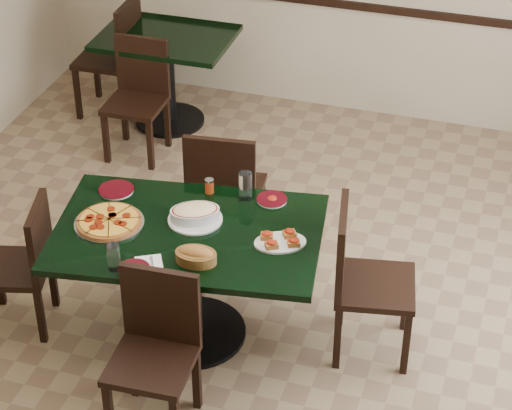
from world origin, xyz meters
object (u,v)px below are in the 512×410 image
(back_chair_near, at_px, (139,91))
(bread_basket, at_px, (196,256))
(chair_far, at_px, (224,188))
(back_table, at_px, (167,62))
(main_table, at_px, (189,257))
(bruschetta_platter, at_px, (280,240))
(chair_near, at_px, (156,343))
(chair_right, at_px, (360,274))
(back_chair_left, at_px, (117,51))
(lasagna_casserole, at_px, (195,213))
(chair_left, at_px, (26,260))
(pepperoni_pizza, at_px, (109,221))

(back_chair_near, relative_size, bread_basket, 3.84)
(chair_far, bearing_deg, back_table, -63.99)
(main_table, height_order, bruschetta_platter, bruschetta_platter)
(main_table, distance_m, back_table, 2.57)
(back_chair_near, bearing_deg, back_table, 83.18)
(chair_near, distance_m, back_chair_near, 2.79)
(back_table, relative_size, chair_far, 1.07)
(chair_right, distance_m, back_chair_left, 3.28)
(chair_near, xyz_separation_m, bruschetta_platter, (0.46, 0.68, 0.28))
(chair_right, xyz_separation_m, lasagna_casserole, (-0.93, -0.08, 0.27))
(chair_left, relative_size, lasagna_casserole, 2.56)
(chair_right, bearing_deg, lasagna_casserole, 84.79)
(chair_near, height_order, pepperoni_pizza, chair_near)
(back_table, relative_size, back_chair_left, 1.05)
(main_table, distance_m, back_chair_near, 2.19)
(chair_near, relative_size, bread_basket, 3.86)
(chair_left, relative_size, pepperoni_pizza, 2.14)
(chair_near, distance_m, bruschetta_platter, 0.86)
(chair_near, bearing_deg, bread_basket, 75.59)
(chair_left, bearing_deg, lasagna_casserole, 91.91)
(chair_right, distance_m, bread_basket, 0.95)
(chair_right, xyz_separation_m, bread_basket, (-0.80, -0.44, 0.26))
(chair_near, height_order, back_chair_near, chair_near)
(back_chair_near, bearing_deg, bruschetta_platter, -49.48)
(back_table, xyz_separation_m, bread_basket, (1.21, -2.59, 0.27))
(chair_near, height_order, chair_right, chair_right)
(back_chair_near, relative_size, lasagna_casserole, 2.70)
(chair_left, bearing_deg, pepperoni_pizza, 87.20)
(chair_left, distance_m, back_chair_near, 2.07)
(chair_right, bearing_deg, chair_near, 123.05)
(back_chair_near, bearing_deg, chair_right, -40.46)
(back_chair_near, distance_m, back_chair_left, 0.63)
(chair_near, xyz_separation_m, back_chair_near, (-1.17, 2.53, -0.00))
(bruschetta_platter, bearing_deg, back_table, 99.51)
(chair_near, relative_size, bruschetta_platter, 2.61)
(chair_far, xyz_separation_m, chair_left, (-0.87, -0.96, -0.07))
(main_table, bearing_deg, back_chair_near, 111.92)
(back_table, bearing_deg, chair_far, -57.70)
(chair_far, relative_size, chair_near, 1.06)
(main_table, height_order, back_chair_left, back_chair_left)
(chair_far, bearing_deg, back_chair_left, -54.74)
(main_table, height_order, chair_right, chair_right)
(back_table, bearing_deg, pepperoni_pizza, -75.86)
(back_table, relative_size, back_chair_near, 1.15)
(back_table, height_order, bread_basket, bread_basket)
(back_table, bearing_deg, bread_basket, -65.48)
(pepperoni_pizza, distance_m, lasagna_casserole, 0.48)
(bread_basket, bearing_deg, chair_right, 25.74)
(chair_near, bearing_deg, main_table, 92.65)
(bread_basket, distance_m, bruschetta_platter, 0.47)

